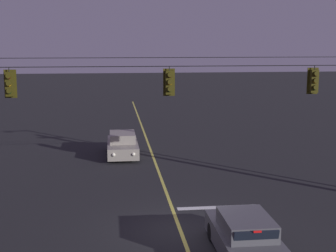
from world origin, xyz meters
TOP-DOWN VIEW (x-y plane):
  - ground_plane at (0.00, 0.00)m, footprint 180.00×180.00m
  - lane_centre_stripe at (0.00, 8.83)m, footprint 0.14×60.00m
  - stop_bar_paint at (1.90, 2.23)m, footprint 3.40×0.36m
  - signal_span_assembly at (0.00, 2.83)m, footprint 19.72×0.32m
  - traffic_light_leftmost at (-6.38, 2.81)m, footprint 0.48×0.41m
  - traffic_light_left_inner at (-0.06, 2.81)m, footprint 0.48×0.41m
  - traffic_light_centre at (6.09, 2.81)m, footprint 0.48×0.41m
  - car_waiting_near_lane at (1.76, -2.48)m, footprint 1.80×4.33m
  - car_oncoming_lead at (-1.81, 12.15)m, footprint 1.80×4.42m

SIDE VIEW (x-z plane):
  - ground_plane at x=0.00m, z-range 0.00..0.00m
  - lane_centre_stripe at x=0.00m, z-range 0.00..0.01m
  - stop_bar_paint at x=1.90m, z-range 0.00..0.01m
  - car_oncoming_lead at x=-1.81m, z-range -0.05..1.34m
  - car_waiting_near_lane at x=1.76m, z-range -0.05..1.34m
  - signal_span_assembly at x=0.00m, z-range 0.15..7.40m
  - traffic_light_leftmost at x=-6.38m, z-range 4.59..5.81m
  - traffic_light_left_inner at x=-0.06m, z-range 4.59..5.81m
  - traffic_light_centre at x=6.09m, z-range 4.59..5.81m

